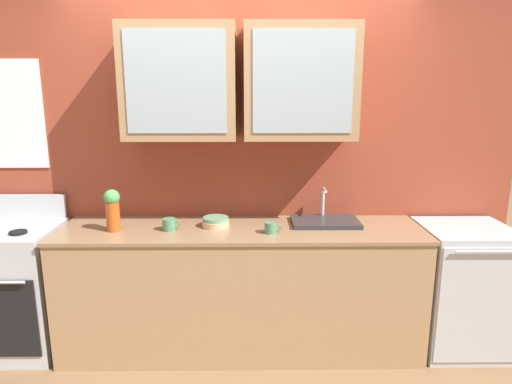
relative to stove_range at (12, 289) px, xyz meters
The scene contains 10 objects.
ground_plane 1.70m from the stove_range, ahead, with size 10.00×10.00×0.00m, color brown.
back_wall_unit 1.97m from the stove_range, 10.53° to the left, with size 4.08×0.46×2.77m.
counter 1.63m from the stove_range, ahead, with size 2.53×0.63×0.91m.
stove_range is the anchor object (origin of this frame).
sink_faucet 2.29m from the stove_range, ahead, with size 0.48×0.31×0.24m.
bowl_stack 1.54m from the stove_range, ahead, with size 0.19×0.19×0.07m.
vase 0.98m from the stove_range, ahead, with size 0.11×0.11×0.29m.
cup_near_sink 1.90m from the stove_range, ahead, with size 0.11×0.08×0.08m.
cup_near_bowls 1.25m from the stove_range, ahead, with size 0.12×0.09×0.08m.
dishwasher 3.22m from the stove_range, ahead, with size 0.61×0.61×0.91m.
Camera 1 is at (0.07, -2.95, 1.83)m, focal length 31.15 mm.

